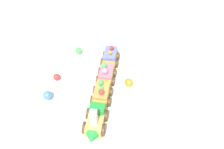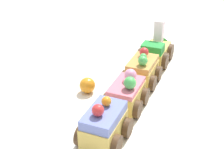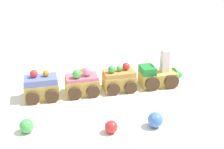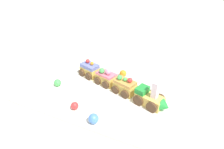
# 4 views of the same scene
# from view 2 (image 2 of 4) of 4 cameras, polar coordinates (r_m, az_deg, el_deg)

# --- Properties ---
(ground_plane) EXTENTS (10.00, 10.00, 0.00)m
(ground_plane) POSITION_cam_2_polar(r_m,az_deg,el_deg) (0.62, 3.37, -3.28)
(ground_plane) COLOR beige
(display_board) EXTENTS (0.68, 0.46, 0.01)m
(display_board) POSITION_cam_2_polar(r_m,az_deg,el_deg) (0.61, 3.39, -2.80)
(display_board) COLOR white
(display_board) RESTS_ON ground_plane
(cake_train_locomotive) EXTENTS (0.12, 0.09, 0.09)m
(cake_train_locomotive) POSITION_cam_2_polar(r_m,az_deg,el_deg) (0.71, 8.15, 4.35)
(cake_train_locomotive) COLOR #E0BC56
(cake_train_locomotive) RESTS_ON display_board
(cake_car_caramel) EXTENTS (0.09, 0.08, 0.07)m
(cake_car_caramel) POSITION_cam_2_polar(r_m,az_deg,el_deg) (0.62, 5.53, 0.61)
(cake_car_caramel) COLOR #E0BC56
(cake_car_caramel) RESTS_ON display_board
(cake_car_strawberry) EXTENTS (0.09, 0.08, 0.07)m
(cake_car_strawberry) POSITION_cam_2_polar(r_m,az_deg,el_deg) (0.54, 2.65, -3.69)
(cake_car_strawberry) COLOR #E0BC56
(cake_car_strawberry) RESTS_ON display_board
(cake_car_blueberry) EXTENTS (0.09, 0.08, 0.07)m
(cake_car_blueberry) POSITION_cam_2_polar(r_m,az_deg,el_deg) (0.47, -1.46, -9.36)
(cake_car_blueberry) COLOR #E0BC56
(cake_car_blueberry) RESTS_ON display_board
(gumball_orange) EXTENTS (0.03, 0.03, 0.03)m
(gumball_orange) POSITION_cam_2_polar(r_m,az_deg,el_deg) (0.59, -4.53, -1.98)
(gumball_orange) COLOR orange
(gumball_orange) RESTS_ON display_board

